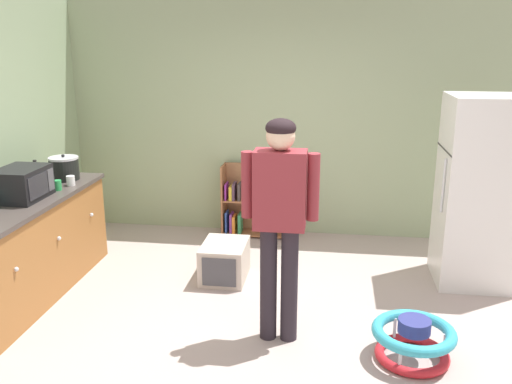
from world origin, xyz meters
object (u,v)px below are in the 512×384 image
object	(u,v)px
refrigerator	(480,192)
standing_person	(280,211)
baby_walker	(413,340)
crock_pot	(64,168)
clear_bottle	(36,175)
microwave	(22,184)
bookshelf	(252,205)
pet_carrier	(225,261)
white_cup	(71,181)
green_cup	(57,185)
kitchen_counter	(27,248)

from	to	relation	value
refrigerator	standing_person	size ratio (longest dim) A/B	1.03
baby_walker	crock_pot	world-z (taller)	crock_pot
clear_bottle	microwave	bearing A→B (deg)	-74.44
bookshelf	standing_person	bearing A→B (deg)	-76.70
refrigerator	baby_walker	world-z (taller)	refrigerator
refrigerator	clear_bottle	world-z (taller)	refrigerator
baby_walker	microwave	xyz separation A→B (m)	(-3.31, 0.64, 0.88)
clear_bottle	pet_carrier	bearing A→B (deg)	2.67
refrigerator	white_cup	bearing A→B (deg)	-174.75
microwave	white_cup	bearing A→B (deg)	67.45
clear_bottle	white_cup	xyz separation A→B (m)	(0.33, 0.03, -0.05)
microwave	green_cup	size ratio (longest dim) A/B	5.05
microwave	white_cup	xyz separation A→B (m)	(0.20, 0.49, -0.09)
kitchen_counter	clear_bottle	xyz separation A→B (m)	(-0.13, 0.50, 0.55)
pet_carrier	green_cup	size ratio (longest dim) A/B	5.81
white_cup	kitchen_counter	bearing A→B (deg)	-111.46
standing_person	microwave	size ratio (longest dim) A/B	3.59
microwave	clear_bottle	bearing A→B (deg)	105.56
pet_carrier	microwave	world-z (taller)	microwave
standing_person	pet_carrier	bearing A→B (deg)	121.57
refrigerator	bookshelf	size ratio (longest dim) A/B	2.09
standing_person	baby_walker	bearing A→B (deg)	-9.22
pet_carrier	clear_bottle	xyz separation A→B (m)	(-1.81, -0.08, 0.82)
crock_pot	green_cup	xyz separation A→B (m)	(0.12, -0.39, -0.07)
green_cup	pet_carrier	bearing A→B (deg)	8.76
white_cup	green_cup	world-z (taller)	same
standing_person	white_cup	distance (m)	2.32
pet_carrier	crock_pot	world-z (taller)	crock_pot
baby_walker	pet_carrier	bearing A→B (deg)	143.95
crock_pot	green_cup	distance (m)	0.41
standing_person	microwave	distance (m)	2.36
kitchen_counter	microwave	xyz separation A→B (m)	(0.00, 0.03, 0.59)
green_cup	refrigerator	bearing A→B (deg)	7.77
standing_person	white_cup	size ratio (longest dim) A/B	18.16
pet_carrier	crock_pot	distance (m)	1.85
bookshelf	clear_bottle	xyz separation A→B (m)	(-1.90, -1.36, 0.63)
clear_bottle	green_cup	size ratio (longest dim) A/B	2.59
bookshelf	clear_bottle	size ratio (longest dim) A/B	3.46
baby_walker	pet_carrier	distance (m)	2.01
kitchen_counter	refrigerator	size ratio (longest dim) A/B	1.16
baby_walker	pet_carrier	world-z (taller)	pet_carrier
pet_carrier	microwave	xyz separation A→B (m)	(-1.68, -0.55, 0.86)
bookshelf	refrigerator	bearing A→B (deg)	-23.27
baby_walker	crock_pot	size ratio (longest dim) A/B	2.07
standing_person	clear_bottle	bearing A→B (deg)	158.99
refrigerator	bookshelf	world-z (taller)	refrigerator
pet_carrier	green_cup	distance (m)	1.73
baby_walker	clear_bottle	distance (m)	3.71
kitchen_counter	white_cup	size ratio (longest dim) A/B	21.79
kitchen_counter	white_cup	distance (m)	0.75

